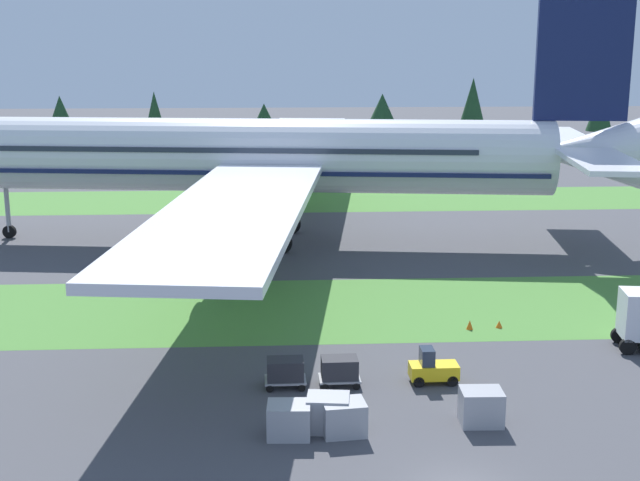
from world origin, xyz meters
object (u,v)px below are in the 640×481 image
taxiway_marker_0 (470,325)px  uld_container_1 (328,413)px  uld_container_2 (344,418)px  cargo_dolly_second (285,371)px  cargo_dolly_lead (340,369)px  uld_container_0 (289,420)px  taxiway_marker_2 (499,324)px  airliner (262,155)px  baggage_tug (432,368)px  uld_container_3 (481,407)px

taxiway_marker_0 → uld_container_1: bearing=-125.4°
uld_container_2 → taxiway_marker_0: 17.18m
uld_container_2 → cargo_dolly_second: bearing=114.8°
uld_container_1 → cargo_dolly_lead: bearing=79.8°
uld_container_0 → taxiway_marker_0: 18.81m
cargo_dolly_second → uld_container_2: (2.65, -5.74, -0.12)m
cargo_dolly_second → taxiway_marker_2: bearing=121.9°
airliner → baggage_tug: 35.57m
airliner → cargo_dolly_lead: airliner is taller
airliner → taxiway_marker_0: size_ratio=133.98×
taxiway_marker_2 → cargo_dolly_lead: bearing=-141.0°
uld_container_2 → taxiway_marker_0: size_ratio=3.30×
uld_container_1 → taxiway_marker_0: (9.96, 13.99, -0.54)m
baggage_tug → taxiway_marker_2: size_ratio=5.70×
cargo_dolly_lead → taxiway_marker_0: 12.52m
uld_container_0 → uld_container_2: bearing=3.2°
cargo_dolly_second → uld_container_2: size_ratio=1.11×
baggage_tug → taxiway_marker_2: (5.95, 8.82, -0.58)m
airliner → uld_container_2: 40.28m
uld_container_2 → baggage_tug: bearing=48.1°
cargo_dolly_second → taxiway_marker_0: cargo_dolly_second is taller
uld_container_0 → uld_container_2: uld_container_0 is taller
uld_container_1 → uld_container_3: bearing=1.9°
uld_container_3 → cargo_dolly_lead: bearing=141.8°
uld_container_2 → uld_container_3: (6.70, 0.71, 0.06)m
uld_container_0 → uld_container_3: size_ratio=1.00×
airliner → uld_container_3: bearing=-157.1°
uld_container_0 → uld_container_1: (1.88, 0.62, 0.04)m
cargo_dolly_second → taxiway_marker_0: size_ratio=3.67×
airliner → taxiway_marker_2: size_ratio=176.45×
cargo_dolly_lead → airliner: bearing=-173.5°
uld_container_3 → taxiway_marker_0: size_ratio=3.30×
uld_container_2 → taxiway_marker_2: size_ratio=4.35×
uld_container_0 → taxiway_marker_0: bearing=51.0°
cargo_dolly_lead → cargo_dolly_second: bearing=-90.0°
uld_container_0 → uld_container_1: bearing=18.2°
baggage_tug → taxiway_marker_2: bearing=145.0°
airliner → baggage_tug: airliner is taller
baggage_tug → uld_container_1: 8.06m
airliner → cargo_dolly_second: size_ratio=36.49×
baggage_tug → cargo_dolly_second: 7.93m
cargo_dolly_second → uld_container_0: size_ratio=1.11×
airliner → uld_container_1: 39.74m
uld_container_1 → uld_container_0: bearing=-161.8°
cargo_dolly_lead → uld_container_0: bearing=-26.4°
baggage_tug → cargo_dolly_lead: size_ratio=1.18×
baggage_tug → uld_container_0: baggage_tug is taller
uld_container_2 → taxiway_marker_0: (9.25, 14.47, -0.49)m
uld_container_0 → uld_container_2: (2.58, 0.15, -0.01)m
uld_container_2 → taxiway_marker_2: (11.22, 14.69, -0.57)m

